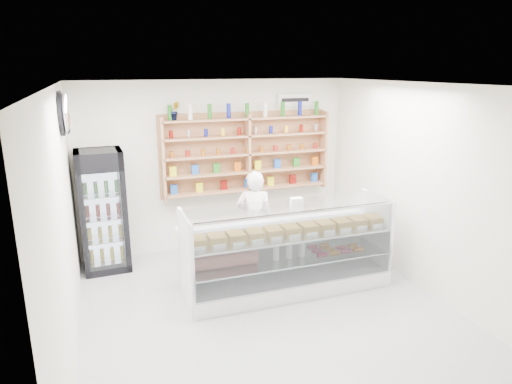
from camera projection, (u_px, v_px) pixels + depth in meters
name	position (u px, v px, depth m)	size (l,w,h in m)	color
room	(270.00, 207.00, 5.34)	(5.00, 5.00, 5.00)	#A1A1A5
display_counter	(287.00, 266.00, 6.28)	(2.83, 0.84, 1.23)	white
shop_worker	(254.00, 220.00, 6.88)	(0.55, 0.36, 1.52)	white
drinks_cooler	(103.00, 211.00, 6.79)	(0.68, 0.66, 1.83)	black
wall_shelving	(247.00, 154.00, 7.58)	(2.84, 0.28, 1.33)	#A9734F
potted_plant	(174.00, 111.00, 7.00)	(0.16, 0.13, 0.29)	#1E6626
security_mirror	(66.00, 114.00, 5.46)	(0.15, 0.50, 0.50)	silver
wall_sign	(295.00, 100.00, 7.76)	(0.62, 0.03, 0.20)	white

